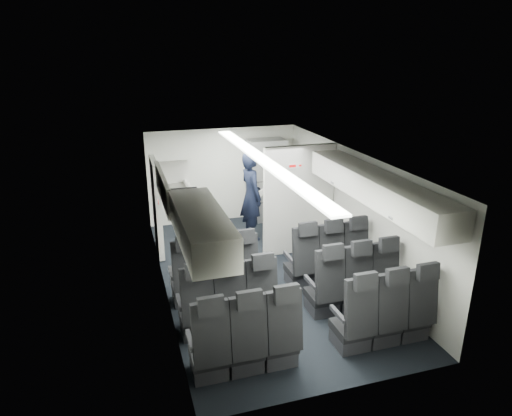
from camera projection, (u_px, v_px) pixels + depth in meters
cabin_shell at (263, 217)px, 7.73m from camera, size 3.41×6.01×2.16m
seat_row_front at (273, 269)px, 7.49m from camera, size 3.33×0.56×1.24m
seat_row_mid at (293, 296)px, 6.68m from camera, size 3.33×0.56×1.24m
seat_row_rear at (318, 330)px, 5.87m from camera, size 3.33×0.56×1.24m
overhead_bin_left_rear at (201, 228)px, 5.30m from camera, size 0.53×1.80×0.40m
overhead_bin_left_front_open at (178, 194)px, 6.90m from camera, size 0.64×1.70×0.72m
overhead_bin_right_rear at (409, 205)px, 6.07m from camera, size 0.53×1.80×0.40m
overhead_bin_right_front at (347, 172)px, 7.65m from camera, size 0.53×1.70×0.40m
bulkhead_partition at (299, 200)px, 8.74m from camera, size 1.40×0.15×2.13m
galley_unit at (266, 180)px, 10.50m from camera, size 0.85×0.52×1.90m
boarding_door at (157, 207)px, 8.74m from camera, size 0.12×1.27×1.86m
flight_attendant at (251, 196)px, 9.45m from camera, size 0.53×0.73×1.86m
carry_on_bag at (184, 199)px, 6.52m from camera, size 0.44×0.32×0.25m
papers at (261, 193)px, 9.44m from camera, size 0.18×0.11×0.13m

